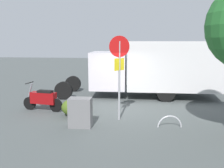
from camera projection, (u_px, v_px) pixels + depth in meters
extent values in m
plane|color=#4A504F|center=(117.00, 111.00, 9.93)|extent=(60.00, 60.00, 0.00)
cylinder|color=black|center=(161.00, 85.00, 13.35)|extent=(0.91, 0.27, 0.90)
cylinder|color=black|center=(166.00, 92.00, 11.49)|extent=(0.91, 0.27, 0.90)
cylinder|color=black|center=(73.00, 84.00, 13.79)|extent=(0.91, 0.27, 0.90)
cylinder|color=black|center=(64.00, 90.00, 11.93)|extent=(0.91, 0.27, 0.90)
cube|color=silver|center=(172.00, 65.00, 12.16)|extent=(4.66, 2.31, 2.45)
cube|color=silver|center=(109.00, 70.00, 12.50)|extent=(1.85, 2.14, 1.90)
cube|color=black|center=(109.00, 59.00, 12.39)|extent=(1.87, 1.98, 0.60)
cylinder|color=black|center=(30.00, 103.00, 10.16)|extent=(0.57, 0.18, 0.56)
cylinder|color=black|center=(56.00, 105.00, 9.84)|extent=(0.57, 0.18, 0.56)
cube|color=maroon|center=(43.00, 98.00, 9.94)|extent=(1.14, 0.48, 0.48)
cube|color=black|center=(45.00, 92.00, 9.86)|extent=(0.68, 0.37, 0.12)
cylinder|color=slate|center=(30.00, 91.00, 10.05)|extent=(0.29, 0.11, 0.69)
cylinder|color=black|center=(29.00, 83.00, 9.98)|extent=(0.12, 0.55, 0.04)
cylinder|color=#9E9EA3|center=(119.00, 82.00, 8.65)|extent=(0.08, 0.08, 2.92)
cylinder|color=red|center=(119.00, 46.00, 8.40)|extent=(0.71, 0.32, 0.76)
cube|color=yellow|center=(119.00, 64.00, 8.51)|extent=(0.33, 0.33, 0.44)
cube|color=slate|center=(80.00, 113.00, 8.08)|extent=(0.78, 0.48, 1.02)
torus|color=#B7B7BC|center=(170.00, 127.00, 8.13)|extent=(0.85, 0.16, 0.85)
ellipsoid|color=#455D1C|center=(74.00, 107.00, 9.30)|extent=(1.02, 0.83, 0.69)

